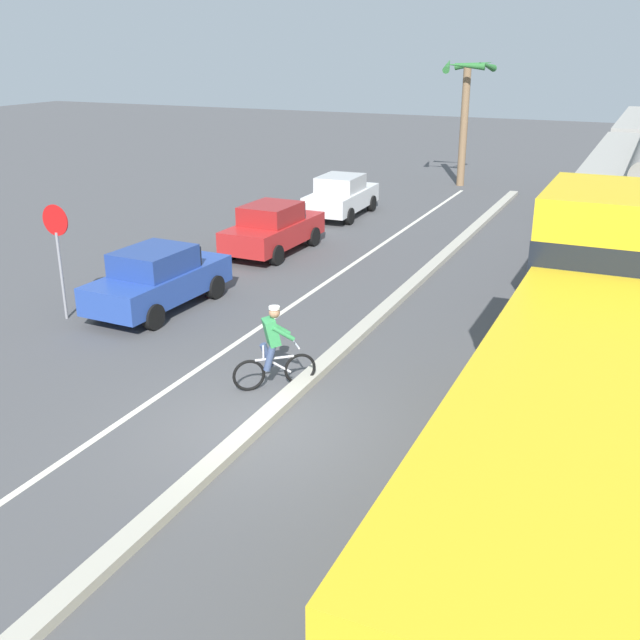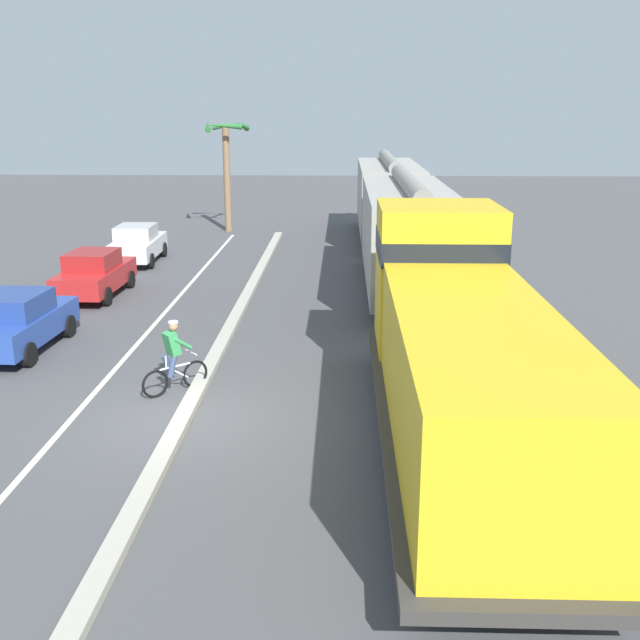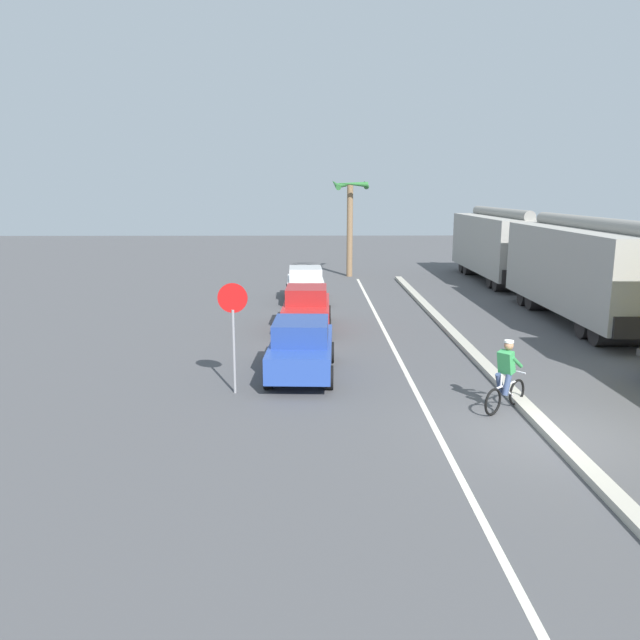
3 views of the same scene
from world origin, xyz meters
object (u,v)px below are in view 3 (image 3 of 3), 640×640
at_px(hopper_car_middle, 498,245).
at_px(parked_car_blue, 301,347).
at_px(stop_sign, 233,317).
at_px(palm_tree_near, 350,207).
at_px(cyclist, 506,378).
at_px(parked_car_white, 305,284).
at_px(hopper_car_lead, 585,271).
at_px(parked_car_red, 307,307).

bearing_deg(hopper_car_middle, parked_car_blue, -120.60).
height_order(stop_sign, palm_tree_near, palm_tree_near).
bearing_deg(cyclist, parked_car_white, 107.97).
height_order(cyclist, stop_sign, stop_sign).
bearing_deg(parked_car_white, hopper_car_lead, -24.79).
xyz_separation_m(parked_car_blue, stop_sign, (-1.70, -1.58, 1.21)).
bearing_deg(stop_sign, parked_car_red, 76.83).
height_order(parked_car_white, cyclist, cyclist).
relative_size(hopper_car_lead, parked_car_white, 2.49).
bearing_deg(hopper_car_lead, parked_car_blue, -147.48).
distance_m(hopper_car_lead, palm_tree_near, 16.18).
bearing_deg(parked_car_white, parked_car_red, -89.01).
bearing_deg(cyclist, stop_sign, 167.95).
xyz_separation_m(hopper_car_middle, stop_sign, (-12.71, -20.20, -0.05)).
distance_m(hopper_car_middle, parked_car_blue, 21.67).
height_order(hopper_car_lead, stop_sign, hopper_car_lead).
bearing_deg(parked_car_blue, parked_car_white, 90.00).
bearing_deg(parked_car_blue, stop_sign, -137.16).
bearing_deg(hopper_car_lead, parked_car_white, 155.21).
bearing_deg(hopper_car_middle, parked_car_red, -131.12).
bearing_deg(parked_car_red, hopper_car_lead, 4.70).
bearing_deg(hopper_car_middle, stop_sign, -122.19).
bearing_deg(palm_tree_near, parked_car_red, -99.79).
height_order(hopper_car_lead, parked_car_red, hopper_car_lead).
bearing_deg(cyclist, parked_car_blue, 148.63).
xyz_separation_m(hopper_car_lead, stop_sign, (-12.71, -8.60, -0.05)).
height_order(hopper_car_lead, cyclist, hopper_car_lead).
height_order(cyclist, palm_tree_near, palm_tree_near).
xyz_separation_m(hopper_car_middle, parked_car_red, (-10.91, -12.50, -1.26)).
distance_m(hopper_car_middle, stop_sign, 23.86).
xyz_separation_m(parked_car_blue, parked_car_white, (-0.00, 12.11, 0.00)).
bearing_deg(stop_sign, parked_car_white, 82.92).
height_order(parked_car_blue, parked_car_white, same).
distance_m(parked_car_white, cyclist, 15.87).
distance_m(stop_sign, palm_tree_near, 22.79).
xyz_separation_m(hopper_car_middle, cyclist, (-6.12, -21.60, -1.26)).
xyz_separation_m(hopper_car_middle, parked_car_white, (-11.01, -6.51, -1.26)).
xyz_separation_m(parked_car_blue, cyclist, (4.89, -2.98, 0.00)).
height_order(hopper_car_middle, stop_sign, hopper_car_middle).
relative_size(hopper_car_middle, cyclist, 6.18).
relative_size(parked_car_blue, stop_sign, 1.48).
xyz_separation_m(hopper_car_lead, cyclist, (-6.12, -10.00, -1.26)).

